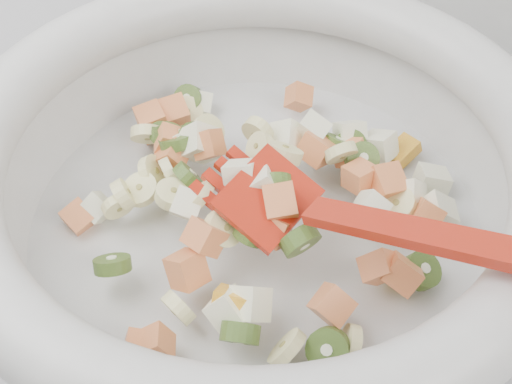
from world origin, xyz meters
The scene contains 1 object.
mixing_bowl centered at (0.11, 1.44, 0.96)m, with size 0.45×0.42×0.15m.
Camera 1 is at (0.32, 1.17, 1.31)m, focal length 50.00 mm.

